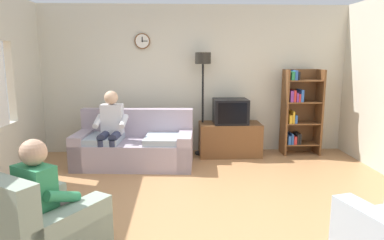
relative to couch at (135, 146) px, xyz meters
The scene contains 10 objects.
ground_plane 2.06m from the couch, 59.19° to the right, with size 12.00×12.00×0.00m, color #B27F51.
back_wall_assembly 1.73m from the couch, 41.07° to the left, with size 6.20×0.17×2.70m.
couch is the anchor object (origin of this frame).
tv_stand 1.73m from the couch, 16.79° to the left, with size 1.10×0.56×0.60m.
tv 1.80m from the couch, 16.02° to the left, with size 0.60×0.49×0.44m.
bookshelf 3.02m from the couch, 11.07° to the left, with size 0.68×0.36×1.55m.
floor_lamp 1.74m from the couch, 27.14° to the left, with size 0.28×0.28×1.85m.
armchair_near_window 2.83m from the couch, 99.65° to the right, with size 1.15×1.17×0.90m.
person_on_couch 0.54m from the couch, 162.91° to the right, with size 0.53×0.56×1.24m.
person_in_left_armchair 2.76m from the couch, 98.91° to the right, with size 0.61×0.64×1.12m.
Camera 1 is at (-0.34, -3.79, 1.78)m, focal length 32.14 mm.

